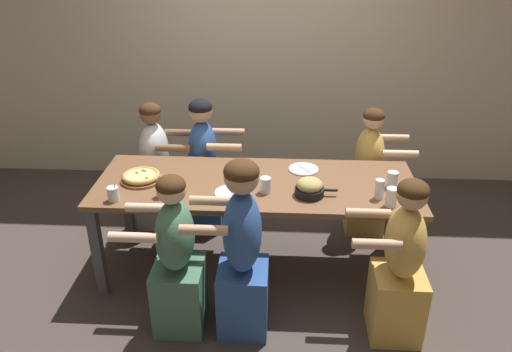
{
  "coord_description": "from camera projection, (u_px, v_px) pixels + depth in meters",
  "views": [
    {
      "loc": [
        0.17,
        -3.2,
        2.4
      ],
      "look_at": [
        0.0,
        0.0,
        0.81
      ],
      "focal_mm": 35.0,
      "sensor_mm": 36.0,
      "label": 1
    }
  ],
  "objects": [
    {
      "name": "diner_far_midleft",
      "position": [
        204.0,
        170.0,
        4.3
      ],
      "size": [
        0.51,
        0.4,
        1.16
      ],
      "rotation": [
        0.0,
        0.0,
        -1.57
      ],
      "color": "#2D5193",
      "rests_on": "ground"
    },
    {
      "name": "empty_plate_a",
      "position": [
        237.0,
        174.0,
        3.7
      ],
      "size": [
        0.2,
        0.2,
        0.02
      ],
      "color": "white",
      "rests_on": "dining_table"
    },
    {
      "name": "drinking_glass_c",
      "position": [
        163.0,
        188.0,
        3.39
      ],
      "size": [
        0.08,
        0.08,
        0.12
      ],
      "color": "silver",
      "rests_on": "dining_table"
    },
    {
      "name": "ground_plane",
      "position": [
        256.0,
        267.0,
        3.93
      ],
      "size": [
        18.0,
        18.0,
        0.0
      ],
      "primitive_type": "plane",
      "color": "#423833",
      "rests_on": "ground"
    },
    {
      "name": "diner_near_center",
      "position": [
        242.0,
        255.0,
        3.11
      ],
      "size": [
        0.51,
        0.4,
        1.22
      ],
      "rotation": [
        0.0,
        0.0,
        1.57
      ],
      "color": "#2D5193",
      "rests_on": "ground"
    },
    {
      "name": "drinking_glass_e",
      "position": [
        379.0,
        190.0,
        3.36
      ],
      "size": [
        0.06,
        0.06,
        0.14
      ],
      "color": "silver",
      "rests_on": "dining_table"
    },
    {
      "name": "diner_near_right",
      "position": [
        400.0,
        268.0,
        3.09
      ],
      "size": [
        0.51,
        0.4,
        1.12
      ],
      "rotation": [
        0.0,
        0.0,
        1.57
      ],
      "color": "gold",
      "rests_on": "ground"
    },
    {
      "name": "empty_plate_c",
      "position": [
        304.0,
        169.0,
        3.78
      ],
      "size": [
        0.23,
        0.23,
        0.02
      ],
      "color": "white",
      "rests_on": "dining_table"
    },
    {
      "name": "skillet_bowl",
      "position": [
        310.0,
        188.0,
        3.4
      ],
      "size": [
        0.29,
        0.2,
        0.13
      ],
      "color": "black",
      "rests_on": "dining_table"
    },
    {
      "name": "pizza_board_main",
      "position": [
        141.0,
        177.0,
        3.61
      ],
      "size": [
        0.3,
        0.3,
        0.06
      ],
      "color": "brown",
      "rests_on": "dining_table"
    },
    {
      "name": "diner_far_right",
      "position": [
        368.0,
        177.0,
        4.24
      ],
      "size": [
        0.51,
        0.4,
        1.11
      ],
      "rotation": [
        0.0,
        0.0,
        -1.57
      ],
      "color": "gold",
      "rests_on": "ground"
    },
    {
      "name": "restaurant_back_panel",
      "position": [
        266.0,
        22.0,
        4.74
      ],
      "size": [
        10.0,
        0.06,
        3.2
      ],
      "primitive_type": "cube",
      "color": "beige",
      "rests_on": "ground"
    },
    {
      "name": "diner_near_midleft",
      "position": [
        177.0,
        262.0,
        3.16
      ],
      "size": [
        0.51,
        0.4,
        1.11
      ],
      "rotation": [
        0.0,
        0.0,
        1.57
      ],
      "color": "#477556",
      "rests_on": "ground"
    },
    {
      "name": "dining_table",
      "position": [
        256.0,
        192.0,
        3.63
      ],
      "size": [
        2.31,
        0.85,
        0.76
      ],
      "color": "brown",
      "rests_on": "ground"
    },
    {
      "name": "empty_plate_b",
      "position": [
        232.0,
        193.0,
        3.44
      ],
      "size": [
        0.24,
        0.24,
        0.02
      ],
      "color": "white",
      "rests_on": "dining_table"
    },
    {
      "name": "cocktail_glass_blue",
      "position": [
        113.0,
        195.0,
        3.34
      ],
      "size": [
        0.08,
        0.08,
        0.12
      ],
      "color": "silver",
      "rests_on": "dining_table"
    },
    {
      "name": "drinking_glass_b",
      "position": [
        391.0,
        198.0,
        3.27
      ],
      "size": [
        0.08,
        0.08,
        0.13
      ],
      "color": "silver",
      "rests_on": "dining_table"
    },
    {
      "name": "drinking_glass_a",
      "position": [
        265.0,
        186.0,
        3.44
      ],
      "size": [
        0.08,
        0.08,
        0.11
      ],
      "color": "silver",
      "rests_on": "dining_table"
    },
    {
      "name": "diner_far_left",
      "position": [
        157.0,
        171.0,
        4.33
      ],
      "size": [
        0.51,
        0.4,
        1.13
      ],
      "rotation": [
        0.0,
        0.0,
        -1.57
      ],
      "color": "silver",
      "rests_on": "ground"
    },
    {
      "name": "drinking_glass_d",
      "position": [
        392.0,
        180.0,
        3.51
      ],
      "size": [
        0.08,
        0.08,
        0.12
      ],
      "color": "silver",
      "rests_on": "dining_table"
    }
  ]
}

